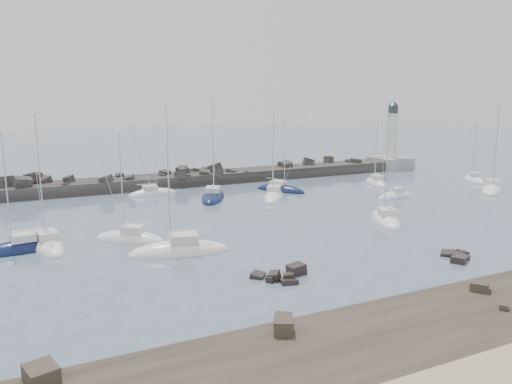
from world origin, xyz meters
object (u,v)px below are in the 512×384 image
(sailboat_10, at_px, (376,183))
(sailboat_13, at_px, (179,252))
(sailboat_7, at_px, (385,220))
(sailboat_12, at_px, (474,180))
(sailboat_6, at_px, (273,197))
(sailboat_3, at_px, (47,245))
(sailboat_4, at_px, (152,194))
(sailboat_8, at_px, (281,190))
(sailboat_5, at_px, (130,239))
(sailboat_14, at_px, (213,198))
(lighthouse, at_px, (391,153))
(sailboat_11, at_px, (492,190))
(sailboat_9, at_px, (395,197))
(sailboat_2, at_px, (20,250))

(sailboat_10, relative_size, sailboat_13, 0.80)
(sailboat_7, bearing_deg, sailboat_12, 25.75)
(sailboat_7, bearing_deg, sailboat_6, 108.42)
(sailboat_3, xyz_separation_m, sailboat_7, (37.87, -6.60, 0.00))
(sailboat_4, relative_size, sailboat_8, 0.88)
(sailboat_4, xyz_separation_m, sailboat_5, (-8.19, -23.41, 0.02))
(sailboat_5, bearing_deg, sailboat_8, 32.56)
(sailboat_14, bearing_deg, sailboat_4, 136.95)
(lighthouse, relative_size, sailboat_4, 1.22)
(sailboat_11, relative_size, sailboat_12, 1.30)
(sailboat_3, height_order, sailboat_7, sailboat_3)
(sailboat_9, relative_size, sailboat_12, 0.93)
(sailboat_8, height_order, sailboat_9, sailboat_8)
(sailboat_10, bearing_deg, sailboat_14, 178.50)
(sailboat_8, relative_size, sailboat_9, 1.26)
(lighthouse, height_order, sailboat_4, lighthouse)
(sailboat_4, height_order, sailboat_11, sailboat_11)
(sailboat_2, height_order, sailboat_12, sailboat_2)
(sailboat_5, xyz_separation_m, sailboat_8, (27.48, 17.55, -0.01))
(sailboat_5, distance_m, sailboat_13, 7.25)
(sailboat_12, bearing_deg, sailboat_11, -122.04)
(sailboat_5, bearing_deg, sailboat_14, 46.63)
(sailboat_14, bearing_deg, sailboat_9, -23.61)
(sailboat_7, distance_m, sailboat_11, 29.43)
(sailboat_6, relative_size, sailboat_12, 1.24)
(sailboat_9, relative_size, sailboat_13, 0.70)
(sailboat_8, bearing_deg, sailboat_14, -174.97)
(sailboat_9, bearing_deg, sailboat_12, 13.39)
(sailboat_2, xyz_separation_m, sailboat_12, (73.71, 9.99, -0.01))
(sailboat_13, bearing_deg, sailboat_6, 43.49)
(sailboat_2, distance_m, sailboat_9, 51.30)
(sailboat_7, bearing_deg, sailboat_2, 171.42)
(sailboat_4, relative_size, sailboat_6, 0.83)
(sailboat_10, bearing_deg, sailboat_12, -14.78)
(sailboat_9, relative_size, sailboat_14, 0.69)
(sailboat_4, distance_m, sailboat_7, 35.79)
(sailboat_9, relative_size, sailboat_11, 0.71)
(lighthouse, distance_m, sailboat_4, 52.46)
(sailboat_2, relative_size, sailboat_4, 1.08)
(sailboat_5, xyz_separation_m, sailboat_7, (29.81, -5.11, -0.00))
(sailboat_8, bearing_deg, sailboat_5, -147.44)
(sailboat_5, relative_size, sailboat_13, 0.80)
(sailboat_8, xyz_separation_m, sailboat_13, (-24.04, -23.92, 0.02))
(sailboat_10, height_order, sailboat_12, sailboat_10)
(sailboat_3, distance_m, sailboat_11, 66.20)
(sailboat_4, height_order, sailboat_14, sailboat_14)
(sailboat_9, height_order, sailboat_10, sailboat_10)
(sailboat_7, xyz_separation_m, sailboat_9, (10.73, 10.70, -0.01))
(sailboat_9, height_order, sailboat_14, sailboat_14)
(sailboat_5, xyz_separation_m, sailboat_10, (45.14, 15.73, 0.00))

